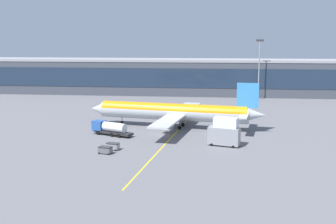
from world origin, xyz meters
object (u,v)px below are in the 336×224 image
(baggage_cart_0, at_px, (105,150))
(baggage_cart_1, at_px, (113,146))
(main_airliner, at_px, (174,112))
(catering_lift, at_px, (224,132))
(fuel_tanker, at_px, (110,128))

(baggage_cart_0, distance_m, baggage_cart_1, 3.20)
(baggage_cart_0, relative_size, baggage_cart_1, 1.00)
(main_airliner, xyz_separation_m, catering_lift, (12.82, -17.39, -1.17))
(fuel_tanker, bearing_deg, baggage_cart_0, -78.75)
(main_airliner, distance_m, baggage_cart_0, 28.90)
(main_airliner, xyz_separation_m, baggage_cart_0, (-11.32, -26.36, -3.45))
(baggage_cart_0, bearing_deg, fuel_tanker, 101.25)
(main_airliner, height_order, baggage_cart_1, main_airliner)
(main_airliner, distance_m, baggage_cart_1, 25.77)
(fuel_tanker, distance_m, baggage_cart_0, 16.60)
(main_airliner, bearing_deg, catering_lift, -53.60)
(fuel_tanker, xyz_separation_m, baggage_cart_0, (3.23, -16.26, -0.96))
(fuel_tanker, distance_m, baggage_cart_1, 13.78)
(main_airliner, relative_size, baggage_cart_0, 16.01)
(main_airliner, xyz_separation_m, fuel_tanker, (-14.56, -10.10, -2.49))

